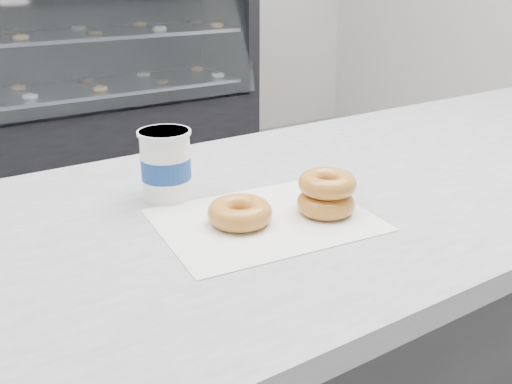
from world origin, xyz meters
TOP-DOWN VIEW (x-y plane):
  - ground at (0.00, 0.00)m, footprint 5.00×5.00m
  - counter at (0.00, -0.60)m, footprint 3.06×0.76m
  - display_case at (0.00, 2.12)m, footprint 2.40×0.74m
  - wax_paper at (-0.38, -0.66)m, footprint 0.37×0.29m
  - donut_single at (-0.42, -0.65)m, footprint 0.12×0.12m
  - donut_stack at (-0.28, -0.69)m, footprint 0.12×0.12m
  - coffee_cup at (-0.47, -0.49)m, footprint 0.10×0.10m

SIDE VIEW (x-z plane):
  - ground at x=0.00m, z-range 0.00..0.00m
  - counter at x=0.00m, z-range 0.00..0.90m
  - display_case at x=0.00m, z-range -0.13..1.12m
  - wax_paper at x=-0.38m, z-range 0.90..0.90m
  - donut_single at x=-0.42m, z-range 0.90..0.94m
  - donut_stack at x=-0.28m, z-range 0.90..0.97m
  - coffee_cup at x=-0.47m, z-range 0.90..1.03m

